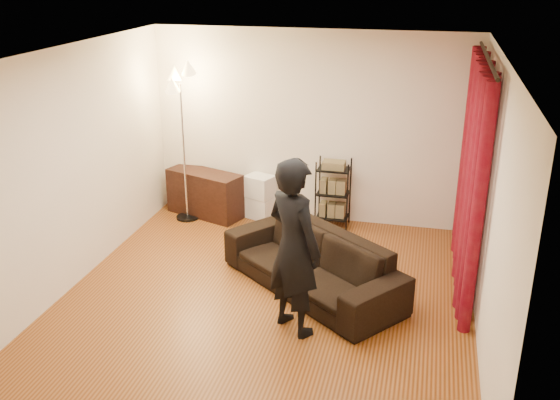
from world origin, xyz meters
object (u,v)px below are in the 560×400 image
(storage_boxes, at_px, (260,197))
(wire_shelf, at_px, (333,193))
(person, at_px, (294,247))
(sofa, at_px, (312,263))
(floor_lamp, at_px, (184,146))
(media_cabinet, at_px, (205,193))

(storage_boxes, distance_m, wire_shelf, 1.09)
(wire_shelf, bearing_deg, person, -87.18)
(sofa, bearing_deg, wire_shelf, 129.92)
(sofa, xyz_separation_m, floor_lamp, (-2.17, 1.62, 0.77))
(media_cabinet, distance_m, storage_boxes, 0.82)
(media_cabinet, xyz_separation_m, storage_boxes, (0.81, 0.08, -0.01))
(storage_boxes, bearing_deg, person, -67.95)
(media_cabinet, relative_size, storage_boxes, 1.75)
(sofa, relative_size, wire_shelf, 2.34)
(wire_shelf, relative_size, floor_lamp, 0.44)
(person, xyz_separation_m, wire_shelf, (-0.04, 2.73, -0.43))
(storage_boxes, relative_size, floor_lamp, 0.29)
(sofa, distance_m, wire_shelf, 1.88)
(storage_boxes, relative_size, wire_shelf, 0.67)
(person, relative_size, floor_lamp, 0.83)
(media_cabinet, height_order, wire_shelf, wire_shelf)
(sofa, relative_size, storage_boxes, 3.50)
(media_cabinet, xyz_separation_m, wire_shelf, (1.89, 0.05, 0.15))
(person, bearing_deg, wire_shelf, -53.46)
(person, height_order, wire_shelf, person)
(media_cabinet, relative_size, wire_shelf, 1.17)
(storage_boxes, bearing_deg, wire_shelf, -1.86)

